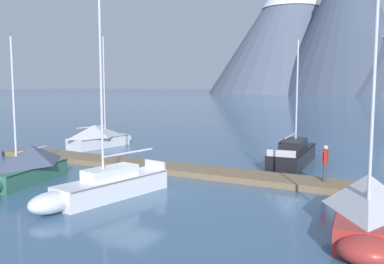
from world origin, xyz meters
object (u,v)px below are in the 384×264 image
object	(u,v)px
sailboat_nearest_berth	(99,136)
sailboat_second_berth	(24,166)
person_on_dock	(325,161)
sailboat_mid_dock_starboard	(294,154)
sailboat_mid_dock_port	(103,187)
sailboat_far_berth	(368,207)

from	to	relation	value
sailboat_nearest_berth	sailboat_second_berth	size ratio (longest dim) A/B	1.21
sailboat_nearest_berth	person_on_dock	size ratio (longest dim) A/B	4.98
sailboat_second_berth	person_on_dock	world-z (taller)	sailboat_second_berth
sailboat_second_berth	sailboat_mid_dock_starboard	distance (m)	15.31
sailboat_nearest_berth	sailboat_mid_dock_starboard	bearing A→B (deg)	1.44
sailboat_second_berth	sailboat_mid_dock_port	xyz separation A→B (m)	(5.40, -0.50, -0.29)
sailboat_second_berth	sailboat_far_berth	xyz separation A→B (m)	(15.54, 0.43, 0.04)
sailboat_second_berth	sailboat_mid_dock_starboard	bearing A→B (deg)	48.69
sailboat_mid_dock_starboard	sailboat_mid_dock_port	bearing A→B (deg)	-111.43
sailboat_mid_dock_starboard	sailboat_far_berth	xyz separation A→B (m)	(5.43, -11.07, 0.28)
sailboat_mid_dock_port	sailboat_far_berth	bearing A→B (deg)	5.23
sailboat_nearest_berth	sailboat_far_berth	bearing A→B (deg)	-27.55
sailboat_nearest_berth	sailboat_mid_dock_starboard	world-z (taller)	sailboat_nearest_berth
sailboat_nearest_berth	sailboat_mid_dock_port	world-z (taller)	sailboat_mid_dock_port
sailboat_nearest_berth	person_on_dock	distance (m)	18.64
person_on_dock	sailboat_second_berth	bearing A→B (deg)	-154.56
sailboat_nearest_berth	sailboat_far_berth	size ratio (longest dim) A/B	0.93
sailboat_far_berth	person_on_dock	distance (m)	6.30
sailboat_nearest_berth	sailboat_mid_dock_port	bearing A→B (deg)	-48.30
sailboat_nearest_berth	sailboat_far_berth	distance (m)	23.12
sailboat_second_berth	person_on_dock	distance (m)	14.42
sailboat_mid_dock_starboard	person_on_dock	distance (m)	6.09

